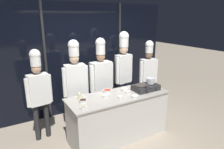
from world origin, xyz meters
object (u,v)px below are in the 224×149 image
object	(u,v)px
frying_pan	(141,85)
prep_bowl_soy_glaze	(83,101)
prep_bowl_shrimp	(128,92)
chef_apprentice	(148,70)
stock_pot	(151,81)
squeeze_bottle_oil	(79,96)
prep_bowl_chili_flakes	(107,91)
chef_head	(38,88)
prep_bowl_onion	(135,96)
chef_sous	(75,79)
prep_bowl_mushrooms	(83,108)
portable_stove	(146,87)
prep_bowl_bean_sprouts	(105,96)
prep_bowl_noodles	(120,97)
serving_spoon_slotted	(91,95)
prep_bowl_chicken	(125,89)
chef_line	(101,76)
chef_pastry	(124,66)

from	to	relation	value
frying_pan	prep_bowl_soy_glaze	xyz separation A→B (m)	(-1.23, 0.09, -0.11)
prep_bowl_shrimp	chef_apprentice	bearing A→B (deg)	32.49
stock_pot	squeeze_bottle_oil	distance (m)	1.50
prep_bowl_chili_flakes	chef_head	world-z (taller)	chef_head
prep_bowl_shrimp	prep_bowl_chili_flakes	bearing A→B (deg)	143.45
prep_bowl_onion	stock_pot	bearing A→B (deg)	19.85
chef_sous	chef_apprentice	size ratio (longest dim) A/B	1.07
prep_bowl_mushrooms	prep_bowl_chili_flakes	size ratio (longest dim) A/B	0.72
prep_bowl_shrimp	chef_sous	size ratio (longest dim) A/B	0.06
portable_stove	prep_bowl_chili_flakes	xyz separation A→B (m)	(-0.74, 0.28, -0.03)
prep_bowl_soy_glaze	chef_head	distance (m)	0.94
prep_bowl_shrimp	prep_bowl_soy_glaze	bearing A→B (deg)	177.71
frying_pan	chef_apprentice	distance (m)	1.12
prep_bowl_bean_sprouts	prep_bowl_noodles	bearing A→B (deg)	-41.54
prep_bowl_soy_glaze	prep_bowl_chili_flakes	world-z (taller)	prep_bowl_chili_flakes
prep_bowl_bean_sprouts	serving_spoon_slotted	world-z (taller)	prep_bowl_bean_sprouts
prep_bowl_onion	serving_spoon_slotted	distance (m)	0.84
prep_bowl_onion	prep_bowl_noodles	world-z (taller)	prep_bowl_noodles
stock_pot	prep_bowl_bean_sprouts	world-z (taller)	stock_pot
prep_bowl_chicken	chef_line	bearing A→B (deg)	110.23
prep_bowl_noodles	chef_apprentice	world-z (taller)	chef_apprentice
portable_stove	stock_pot	world-z (taller)	stock_pot
prep_bowl_noodles	prep_bowl_bean_sprouts	bearing A→B (deg)	138.46
portable_stove	prep_bowl_bean_sprouts	size ratio (longest dim) A/B	4.04
serving_spoon_slotted	chef_head	size ratio (longest dim) A/B	0.15
stock_pot	chef_line	bearing A→B (deg)	132.83
prep_bowl_chili_flakes	prep_bowl_noodles	world-z (taller)	prep_bowl_chili_flakes
portable_stove	serving_spoon_slotted	distance (m)	1.13
stock_pot	prep_bowl_soy_glaze	size ratio (longest dim) A/B	1.35
portable_stove	chef_head	world-z (taller)	chef_head
prep_bowl_soy_glaze	chef_head	bearing A→B (deg)	130.54
serving_spoon_slotted	chef_apprentice	size ratio (longest dim) A/B	0.15
prep_bowl_shrimp	chef_sous	bearing A→B (deg)	139.62
stock_pot	squeeze_bottle_oil	xyz separation A→B (m)	(-1.48, 0.24, -0.11)
prep_bowl_shrimp	chef_head	world-z (taller)	chef_head
chef_pastry	chef_apprentice	bearing A→B (deg)	165.35
prep_bowl_soy_glaze	chef_head	world-z (taller)	chef_head
prep_bowl_chili_flakes	prep_bowl_shrimp	size ratio (longest dim) A/B	1.53
squeeze_bottle_oil	chef_sous	distance (m)	0.54
serving_spoon_slotted	chef_sous	size ratio (longest dim) A/B	0.14
chef_pastry	prep_bowl_noodles	bearing A→B (deg)	45.66
portable_stove	frying_pan	size ratio (longest dim) A/B	1.18
chef_head	prep_bowl_noodles	bearing A→B (deg)	138.40
prep_bowl_mushrooms	chef_apprentice	xyz separation A→B (m)	(2.15, 0.92, 0.13)
prep_bowl_shrimp	chef_sous	distance (m)	1.09
squeeze_bottle_oil	prep_bowl_soy_glaze	xyz separation A→B (m)	(0.01, -0.16, -0.04)
prep_bowl_soy_glaze	serving_spoon_slotted	world-z (taller)	prep_bowl_soy_glaze
frying_pan	prep_bowl_bean_sprouts	xyz separation A→B (m)	(-0.77, 0.11, -0.12)
frying_pan	chef_pastry	world-z (taller)	chef_pastry
frying_pan	prep_bowl_bean_sprouts	distance (m)	0.78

